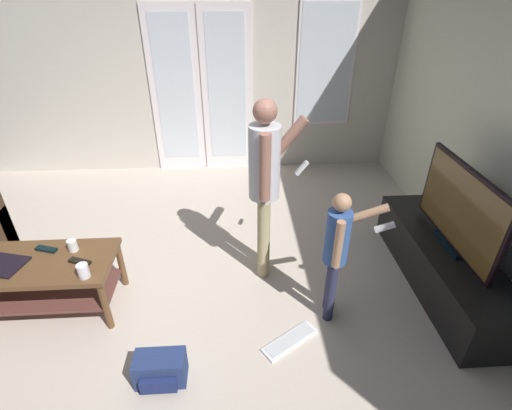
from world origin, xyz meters
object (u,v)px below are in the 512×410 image
flat_screen_tv (460,210)px  dvd_remote_slim (46,249)px  coffee_table (48,274)px  person_adult (265,177)px  cup_near_edge (73,245)px  tv_remote_black (80,262)px  person_child (338,247)px  loose_keyboard (290,341)px  cup_by_laptop (83,271)px  laptop_closed (2,265)px  tv_stand (442,265)px

flat_screen_tv → dvd_remote_slim: 3.18m
coffee_table → person_adult: (1.67, 0.37, 0.58)m
cup_near_edge → dvd_remote_slim: bearing=177.0°
flat_screen_tv → tv_remote_black: flat_screen_tv is taller
dvd_remote_slim → person_child: bearing=8.9°
flat_screen_tv → loose_keyboard: (-1.35, -0.54, -0.73)m
coffee_table → cup_by_laptop: cup_by_laptop is taller
person_child → laptop_closed: bearing=176.3°
coffee_table → dvd_remote_slim: (-0.03, 0.13, 0.14)m
loose_keyboard → dvd_remote_slim: 1.97m
person_child → cup_by_laptop: 1.78m
cup_near_edge → dvd_remote_slim: 0.21m
tv_stand → cup_by_laptop: bearing=-174.4°
tv_remote_black → laptop_closed: bearing=-158.3°
person_child → cup_by_laptop: (-1.77, 0.00, -0.13)m
person_adult → person_child: bearing=-50.3°
tv_stand → person_adult: size_ratio=1.08×
person_child → dvd_remote_slim: (-2.16, 0.32, -0.17)m
flat_screen_tv → tv_remote_black: (-2.87, -0.12, -0.26)m
coffee_table → cup_near_edge: 0.28m
person_adult → cup_near_edge: 1.57m
tv_stand → cup_near_edge: size_ratio=17.98×
flat_screen_tv → tv_remote_black: 2.88m
loose_keyboard → cup_near_edge: cup_near_edge is taller
coffee_table → tv_stand: (3.14, 0.08, -0.14)m
person_adult → loose_keyboard: 1.23m
person_child → laptop_closed: (-2.41, 0.16, -0.17)m
laptop_closed → person_child: bearing=10.8°
coffee_table → cup_by_laptop: 0.45m
flat_screen_tv → person_adult: (-1.47, 0.28, 0.18)m
person_adult → loose_keyboard: size_ratio=3.50×
person_adult → flat_screen_tv: bearing=-10.8°
tv_remote_black → loose_keyboard: bearing=6.0°
tv_stand → dvd_remote_slim: (-3.17, 0.05, 0.28)m
cup_by_laptop → laptop_closed: bearing=166.5°
flat_screen_tv → person_child: (-1.01, -0.28, -0.10)m
coffee_table → tv_stand: size_ratio=0.60×
cup_near_edge → cup_by_laptop: cup_by_laptop is taller
loose_keyboard → person_child: bearing=37.1°
person_child → cup_by_laptop: person_child is taller
person_child → tv_remote_black: 1.87m
cup_near_edge → flat_screen_tv: bearing=-0.6°
flat_screen_tv → cup_near_edge: flat_screen_tv is taller
person_adult → cup_by_laptop: (-1.31, -0.56, -0.40)m
person_child → tv_remote_black: person_child is taller
tv_stand → loose_keyboard: tv_stand is taller
tv_stand → flat_screen_tv: 0.54m
loose_keyboard → cup_near_edge: 1.78m
coffee_table → loose_keyboard: bearing=-14.2°
laptop_closed → cup_by_laptop: cup_by_laptop is taller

